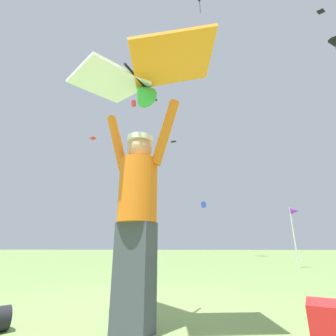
# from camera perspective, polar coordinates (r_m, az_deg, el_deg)

# --- Properties ---
(ground_plane) EXTENTS (120.00, 120.00, 0.00)m
(ground_plane) POSITION_cam_1_polar(r_m,az_deg,el_deg) (2.55, -7.66, -32.20)
(ground_plane) COLOR #708E4C
(kite_flyer_person) EXTENTS (0.80, 0.43, 1.92)m
(kite_flyer_person) POSITION_cam_1_polar(r_m,az_deg,el_deg) (2.12, -7.29, -9.53)
(kite_flyer_person) COLOR #424751
(kite_flyer_person) RESTS_ON ground
(held_stunt_kite) EXTENTS (1.63, 1.09, 0.39)m
(held_stunt_kite) POSITION_cam_1_polar(r_m,az_deg,el_deg) (2.61, -6.90, 20.52)
(held_stunt_kite) COLOR black
(distant_kite_black_far_center) EXTENTS (1.08, 1.16, 1.79)m
(distant_kite_black_far_center) POSITION_cam_1_polar(r_m,az_deg,el_deg) (22.56, 34.83, 23.14)
(distant_kite_black_far_center) COLOR black
(distant_kite_red_low_left) EXTENTS (0.46, 0.46, 0.67)m
(distant_kite_red_low_left) POSITION_cam_1_polar(r_m,az_deg,el_deg) (28.32, -8.15, 14.94)
(distant_kite_red_low_left) COLOR red
(distant_kite_black_mid_left) EXTENTS (1.02, 1.02, 0.16)m
(distant_kite_black_mid_left) POSITION_cam_1_polar(r_m,az_deg,el_deg) (32.90, 1.31, 6.34)
(distant_kite_black_mid_left) COLOR black
(distant_kite_red_overhead_distant) EXTENTS (0.82, 0.82, 0.21)m
(distant_kite_red_overhead_distant) POSITION_cam_1_polar(r_m,az_deg,el_deg) (28.83, -17.40, 6.80)
(distant_kite_red_overhead_distant) COLOR red
(distant_kite_blue_high_right) EXTENTS (0.83, 0.74, 0.93)m
(distant_kite_blue_high_right) POSITION_cam_1_polar(r_m,az_deg,el_deg) (37.74, 8.45, -8.61)
(distant_kite_blue_high_right) COLOR blue
(distant_kite_black_low_right) EXTENTS (0.57, 0.55, 0.28)m
(distant_kite_black_low_right) POSITION_cam_1_polar(r_m,az_deg,el_deg) (27.83, 32.57, 28.89)
(distant_kite_black_low_right) COLOR black
(marker_flag) EXTENTS (0.30, 0.24, 1.89)m
(marker_flag) POSITION_cam_1_polar(r_m,az_deg,el_deg) (9.13, 27.81, -9.82)
(marker_flag) COLOR silver
(marker_flag) RESTS_ON ground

